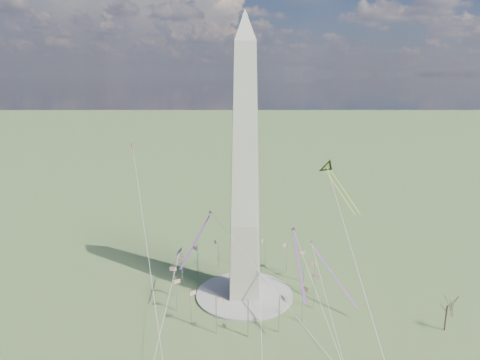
{
  "coord_description": "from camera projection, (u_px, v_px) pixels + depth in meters",
  "views": [
    {
      "loc": [
        -6.53,
        -144.74,
        80.21
      ],
      "look_at": [
        -1.62,
        0.0,
        44.5
      ],
      "focal_mm": 32.0,
      "sensor_mm": 36.0,
      "label": 1
    }
  ],
  "objects": [
    {
      "name": "kite_small_white",
      "position": [
        252.0,
        86.0,
        191.14
      ],
      "size": [
        1.08,
        1.73,
        3.92
      ],
      "rotation": [
        0.0,
        0.0,
        2.71
      ],
      "color": "white",
      "rests_on": "ground"
    },
    {
      "name": "kite_diamond_purple",
      "position": [
        180.0,
        254.0,
        152.38
      ],
      "size": [
        2.1,
        3.33,
        10.34
      ],
      "rotation": [
        0.0,
        0.0,
        2.65
      ],
      "color": "navy",
      "rests_on": "ground"
    },
    {
      "name": "kite_small_red",
      "position": [
        132.0,
        145.0,
        173.14
      ],
      "size": [
        1.19,
        2.0,
        4.71
      ],
      "rotation": [
        0.0,
        0.0,
        2.8
      ],
      "color": "red",
      "rests_on": "ground"
    },
    {
      "name": "kite_delta_black",
      "position": [
        329.0,
        170.0,
        162.79
      ],
      "size": [
        13.07,
        20.53,
        17.01
      ],
      "rotation": [
        0.0,
        0.0,
        3.57
      ],
      "color": "black",
      "rests_on": "ground"
    },
    {
      "name": "kite_streamer_left",
      "position": [
        297.0,
        253.0,
        137.79
      ],
      "size": [
        2.18,
        23.19,
        15.92
      ],
      "rotation": [
        0.0,
        0.0,
        3.16
      ],
      "color": "#DE2343",
      "rests_on": "ground"
    },
    {
      "name": "kite_streamer_mid",
      "position": [
        200.0,
        232.0,
        151.53
      ],
      "size": [
        11.02,
        19.64,
        14.74
      ],
      "rotation": [
        0.0,
        0.0,
        2.66
      ],
      "color": "#DE2343",
      "rests_on": "ground"
    },
    {
      "name": "tree_near",
      "position": [
        448.0,
        304.0,
        135.79
      ],
      "size": [
        7.61,
        7.61,
        13.32
      ],
      "color": "#413427",
      "rests_on": "ground"
    },
    {
      "name": "kite_streamer_right",
      "position": [
        326.0,
        263.0,
        153.83
      ],
      "size": [
        13.92,
        21.75,
        16.87
      ],
      "rotation": [
        0.0,
        0.0,
        3.69
      ],
      "color": "#DE2343",
      "rests_on": "ground"
    },
    {
      "name": "ground",
      "position": [
        244.0,
        295.0,
        159.87
      ],
      "size": [
        2000.0,
        2000.0,
        0.0
      ],
      "primitive_type": "plane",
      "color": "#466130",
      "rests_on": "ground"
    },
    {
      "name": "washington_monument",
      "position": [
        245.0,
        170.0,
        148.39
      ],
      "size": [
        15.56,
        15.56,
        100.0
      ],
      "color": "#BCB79D",
      "rests_on": "plaza"
    },
    {
      "name": "plaza",
      "position": [
        244.0,
        294.0,
        159.77
      ],
      "size": [
        36.0,
        36.0,
        0.8
      ],
      "primitive_type": "cylinder",
      "color": "#A19A93",
      "rests_on": "ground"
    },
    {
      "name": "flagpole_ring",
      "position": [
        244.0,
        277.0,
        158.13
      ],
      "size": [
        54.4,
        54.4,
        13.0
      ],
      "color": "silver",
      "rests_on": "ground"
    }
  ]
}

